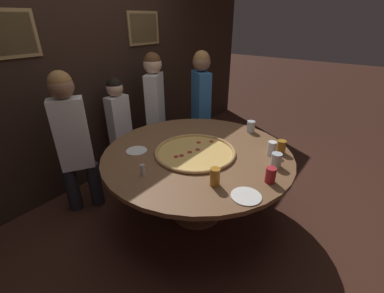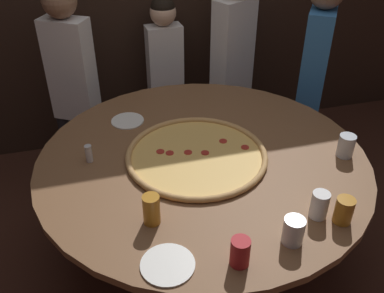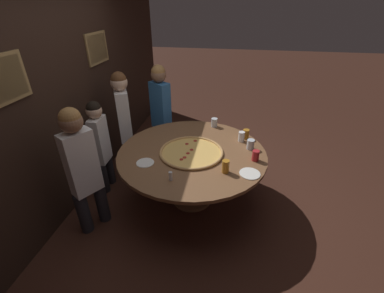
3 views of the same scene
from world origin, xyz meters
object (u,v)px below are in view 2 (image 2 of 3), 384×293
drink_cup_centre_back (293,231)px  drink_cup_front_edge (240,252)px  drink_cup_near_right (346,146)px  diner_side_left (165,68)px  diner_far_right (72,74)px  diner_side_right (314,66)px  diner_centre_back (233,52)px  drink_cup_near_left (151,210)px  drink_cup_far_right (319,205)px  giant_pizza (197,155)px  dining_table (202,173)px  white_plate_right_side (168,265)px  drink_cup_by_shaker (344,210)px  white_plate_near_front (128,121)px  condiment_shaker (89,153)px

drink_cup_centre_back → drink_cup_front_edge: drink_cup_front_edge is taller
drink_cup_near_right → diner_side_left: diner_side_left is taller
diner_far_right → diner_side_right: 1.69m
diner_centre_back → drink_cup_near_left: bearing=31.6°
drink_cup_centre_back → drink_cup_far_right: (0.18, 0.11, 0.00)m
giant_pizza → diner_far_right: 1.20m
dining_table → drink_cup_near_left: drink_cup_near_left is taller
diner_side_left → diner_side_right: diner_side_right is taller
white_plate_right_side → diner_centre_back: size_ratio=0.15×
white_plate_right_side → diner_side_left: diner_side_left is taller
drink_cup_front_edge → drink_cup_near_right: bearing=34.1°
drink_cup_near_left → drink_cup_far_right: 0.74m
giant_pizza → drink_cup_by_shaker: drink_cup_by_shaker is taller
drink_cup_centre_back → diner_far_right: size_ratio=0.08×
drink_cup_near_right → giant_pizza: bearing=165.9°
drink_cup_by_shaker → white_plate_right_side: drink_cup_by_shaker is taller
drink_cup_centre_back → drink_cup_far_right: bearing=31.5°
drink_cup_centre_back → white_plate_right_side: 0.53m
drink_cup_near_left → drink_cup_by_shaker: 0.84m
giant_pizza → diner_far_right: (-0.60, 1.04, 0.08)m
drink_cup_by_shaker → drink_cup_far_right: bearing=146.7°
giant_pizza → drink_cup_by_shaker: 0.80m
drink_cup_by_shaker → diner_centre_back: bearing=86.6°
drink_cup_centre_back → diner_centre_back: diner_centre_back is taller
drink_cup_by_shaker → white_plate_near_front: size_ratio=0.62×
white_plate_near_front → diner_side_right: (1.35, 0.20, 0.12)m
drink_cup_near_left → giant_pizza: bearing=52.5°
condiment_shaker → white_plate_near_front: bearing=54.8°
drink_cup_by_shaker → drink_cup_near_right: size_ratio=0.99×
condiment_shaker → diner_side_right: bearing=19.2°
drink_cup_by_shaker → white_plate_near_front: (-0.79, 1.10, -0.06)m
condiment_shaker → diner_side_right: (1.60, 0.56, 0.07)m
white_plate_near_front → condiment_shaker: (-0.25, -0.36, 0.05)m
white_plate_right_side → condiment_shaker: bearing=107.3°
drink_cup_front_edge → diner_side_right: bearing=52.6°
drink_cup_front_edge → condiment_shaker: 1.00m
drink_cup_near_right → diner_side_left: bearing=115.8°
drink_cup_front_edge → white_plate_right_side: 0.29m
drink_cup_far_right → diner_centre_back: bearing=83.5°
dining_table → white_plate_right_side: size_ratio=8.09×
giant_pizza → diner_side_left: 1.22m
drink_cup_by_shaker → diner_far_right: diner_far_right is taller
giant_pizza → drink_cup_front_edge: 0.74m
drink_cup_near_right → drink_cup_front_edge: bearing=-145.9°
drink_cup_front_edge → white_plate_right_side: bearing=167.2°
white_plate_near_front → diner_far_right: (-0.30, 0.57, 0.09)m
diner_far_right → diner_centre_back: size_ratio=0.98×
drink_cup_far_right → diner_centre_back: size_ratio=0.09×
condiment_shaker → white_plate_right_side: bearing=-72.7°
white_plate_near_front → condiment_shaker: 0.44m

